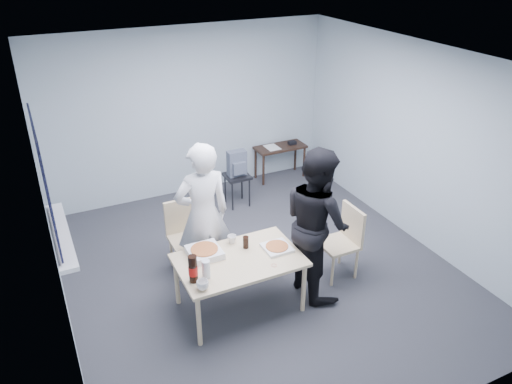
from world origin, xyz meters
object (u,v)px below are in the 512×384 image
side_table (280,151)px  chair_far (185,231)px  dining_table (239,264)px  stool (237,181)px  person_white (203,216)px  mug_a (203,285)px  person_black (317,222)px  soda_bottle (193,269)px  backpack (237,164)px  mug_b (232,239)px  chair_right (344,237)px

side_table → chair_far: bearing=-141.9°
dining_table → stool: 2.41m
person_white → mug_a: bearing=69.0°
chair_far → person_black: (1.20, -1.05, 0.37)m
person_black → soda_bottle: size_ratio=5.93×
dining_table → person_white: person_white is taller
backpack → mug_b: bearing=-106.7°
backpack → chair_right: bearing=-69.5°
mug_a → chair_right: bearing=10.5°
stool → soda_bottle: 2.83m
chair_right → backpack: bearing=101.8°
mug_a → soda_bottle: 0.19m
dining_table → soda_bottle: bearing=-164.6°
chair_far → chair_right: 1.93m
backpack → soda_bottle: 2.79m
dining_table → side_table: 3.43m
dining_table → chair_right: size_ratio=1.49×
chair_right → side_table: 2.81m
person_black → backpack: person_black is taller
backpack → mug_a: (-1.47, -2.50, 0.00)m
chair_right → person_black: 0.61m
backpack → person_black: bearing=-81.8°
chair_far → backpack: bearing=44.2°
chair_right → mug_a: chair_right is taller
backpack → mug_a: 2.90m
chair_far → side_table: size_ratio=1.04×
mug_a → backpack: bearing=59.6°
person_black → side_table: (1.07, 2.83, -0.40)m
chair_right → person_black: size_ratio=0.50×
chair_right → soda_bottle: 1.99m
stool → mug_b: bearing=-115.2°
soda_bottle → side_table: bearing=49.0°
dining_table → mug_a: (-0.52, -0.31, 0.11)m
chair_right → person_white: person_white is taller
chair_right → stool: chair_right is taller
dining_table → backpack: bearing=66.7°
dining_table → stool: (0.94, 2.20, -0.19)m
person_white → backpack: size_ratio=4.56×
stool → person_black: bearing=-90.5°
person_white → stool: bearing=-125.2°
person_white → backpack: (1.11, 1.55, -0.19)m
chair_right → chair_far: bearing=150.2°
person_black → stool: 2.30m
chair_right → mug_b: chair_right is taller
chair_far → person_black: bearing=-41.0°
chair_right → person_black: bearing=-169.4°
person_white → stool: (1.11, 1.56, -0.49)m
chair_right → person_black: (-0.47, -0.09, 0.37)m
dining_table → person_white: 0.73m
dining_table → mug_b: bearing=79.9°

